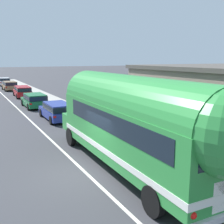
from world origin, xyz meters
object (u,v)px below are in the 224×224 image
object	(u,v)px
painted_bus	(135,121)
car_fourth	(10,85)
car_third	(22,91)
car_fifth	(4,81)
car_second	(35,100)
car_lead	(57,110)

from	to	relation	value
painted_bus	car_fourth	xyz separation A→B (m)	(-0.20, 34.98, -1.51)
car_third	car_fifth	distance (m)	17.35
painted_bus	car_third	distance (m)	26.46
painted_bus	car_second	bearing A→B (deg)	90.51
car_fifth	car_lead	bearing A→B (deg)	-89.84
car_third	car_fifth	size ratio (longest dim) A/B	1.01
car_third	car_fourth	size ratio (longest dim) A/B	1.11
car_third	car_fourth	bearing A→B (deg)	92.28
painted_bus	car_fifth	bearing A→B (deg)	89.90
car_fourth	car_lead	bearing A→B (deg)	-89.10
painted_bus	car_lead	distance (m)	11.76
car_lead	car_third	bearing A→B (deg)	90.09
car_fourth	car_fifth	world-z (taller)	same
car_fourth	car_second	bearing A→B (deg)	-89.87
car_lead	car_fourth	world-z (taller)	same
painted_bus	car_second	size ratio (longest dim) A/B	2.81
car_lead	car_third	xyz separation A→B (m)	(-0.02, 14.76, 0.01)
painted_bus	car_second	distance (m)	18.22
painted_bus	car_fifth	world-z (taller)	painted_bus
painted_bus	car_fourth	bearing A→B (deg)	90.33
car_fifth	car_fourth	bearing A→B (deg)	-91.80
car_second	car_fourth	bearing A→B (deg)	90.13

